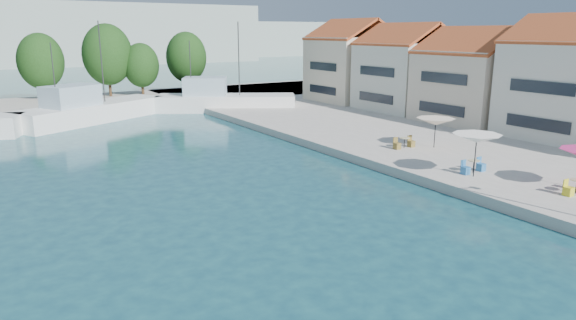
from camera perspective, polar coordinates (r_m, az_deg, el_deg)
quay_right at (r=47.91m, az=21.02°, el=2.97°), size 32.00×92.00×0.60m
quay_far at (r=66.19m, az=-25.03°, el=5.44°), size 90.00×16.00×0.60m
hill_east at (r=186.73m, az=-14.95°, el=12.81°), size 140.00×40.00×12.00m
building_03 at (r=45.69m, az=29.16°, el=8.23°), size 8.40×8.80×10.20m
building_04 at (r=50.70m, az=20.17°, el=9.01°), size 9.00×8.80×9.20m
building_05 at (r=56.67m, az=12.95°, el=10.20°), size 8.40×8.80×9.70m
building_06 at (r=63.35m, az=7.15°, el=11.04°), size 9.00×8.80×10.20m
trawler_03 at (r=54.89m, az=-21.19°, el=5.09°), size 15.98×11.22×10.20m
trawler_04 at (r=58.82m, az=-7.28°, el=6.47°), size 15.33×11.16×10.20m
tree_05 at (r=70.33m, az=-25.78°, el=9.86°), size 5.43×5.43×8.04m
tree_06 at (r=70.40m, az=-19.43°, el=10.98°), size 6.19×6.19×9.17m
tree_07 at (r=70.17m, az=-16.00°, el=10.08°), size 4.56×4.56×6.75m
tree_08 at (r=73.26m, az=-11.23°, el=11.14°), size 5.51×5.51×8.16m
umbrella_white at (r=31.18m, az=20.23°, el=2.27°), size 2.81×2.81×2.51m
umbrella_cream at (r=38.33m, az=16.09°, el=4.12°), size 2.77×2.77×2.15m
cafe_table_01 at (r=30.54m, az=29.37°, el=-2.75°), size 1.82×0.70×0.76m
cafe_table_02 at (r=32.45m, az=19.90°, el=-0.84°), size 1.82×0.70×0.76m
cafe_table_03 at (r=37.88m, az=12.79°, el=1.73°), size 1.82×0.70×0.76m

